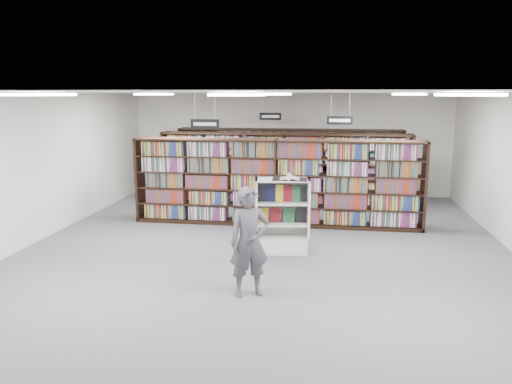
# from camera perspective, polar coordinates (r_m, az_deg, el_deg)

# --- Properties ---
(floor) EXTENTS (12.00, 12.00, 0.00)m
(floor) POSITION_cam_1_polar(r_m,az_deg,el_deg) (10.46, 1.11, -6.49)
(floor) COLOR #48484D
(floor) RESTS_ON ground
(ceiling) EXTENTS (10.00, 12.00, 0.10)m
(ceiling) POSITION_cam_1_polar(r_m,az_deg,el_deg) (9.96, 1.18, 11.33)
(ceiling) COLOR white
(ceiling) RESTS_ON wall_back
(wall_back) EXTENTS (10.00, 0.10, 3.20)m
(wall_back) POSITION_cam_1_polar(r_m,az_deg,el_deg) (16.01, 3.85, 5.50)
(wall_back) COLOR silver
(wall_back) RESTS_ON ground
(wall_front) EXTENTS (10.00, 0.10, 3.20)m
(wall_front) POSITION_cam_1_polar(r_m,az_deg,el_deg) (4.37, -8.92, -10.03)
(wall_front) COLOR silver
(wall_front) RESTS_ON ground
(wall_left) EXTENTS (0.10, 12.00, 3.20)m
(wall_left) POSITION_cam_1_polar(r_m,az_deg,el_deg) (11.80, -23.74, 2.56)
(wall_left) COLOR silver
(wall_left) RESTS_ON ground
(bookshelf_row_near) EXTENTS (7.00, 0.60, 2.10)m
(bookshelf_row_near) POSITION_cam_1_polar(r_m,az_deg,el_deg) (12.14, 2.32, 1.09)
(bookshelf_row_near) COLOR black
(bookshelf_row_near) RESTS_ON floor
(bookshelf_row_mid) EXTENTS (7.00, 0.60, 2.10)m
(bookshelf_row_mid) POSITION_cam_1_polar(r_m,az_deg,el_deg) (14.10, 3.18, 2.49)
(bookshelf_row_mid) COLOR black
(bookshelf_row_mid) RESTS_ON floor
(bookshelf_row_far) EXTENTS (7.00, 0.60, 2.10)m
(bookshelf_row_far) POSITION_cam_1_polar(r_m,az_deg,el_deg) (15.78, 3.74, 3.41)
(bookshelf_row_far) COLOR black
(bookshelf_row_far) RESTS_ON floor
(aisle_sign_left) EXTENTS (0.65, 0.02, 0.80)m
(aisle_sign_left) POSITION_cam_1_polar(r_m,az_deg,el_deg) (11.24, -5.86, 7.84)
(aisle_sign_left) COLOR #B2B2B7
(aisle_sign_left) RESTS_ON ceiling
(aisle_sign_right) EXTENTS (0.65, 0.02, 0.80)m
(aisle_sign_right) POSITION_cam_1_polar(r_m,az_deg,el_deg) (12.90, 9.55, 8.16)
(aisle_sign_right) COLOR #B2B2B7
(aisle_sign_right) RESTS_ON ceiling
(aisle_sign_center) EXTENTS (0.65, 0.02, 0.80)m
(aisle_sign_center) POSITION_cam_1_polar(r_m,az_deg,el_deg) (15.00, 1.66, 8.71)
(aisle_sign_center) COLOR #B2B2B7
(aisle_sign_center) RESTS_ON ceiling
(troffer_front_left) EXTENTS (0.60, 1.20, 0.04)m
(troffer_front_left) POSITION_cam_1_polar(r_m,az_deg,el_deg) (8.09, -23.71, 10.16)
(troffer_front_left) COLOR white
(troffer_front_left) RESTS_ON ceiling
(troffer_front_center) EXTENTS (0.60, 1.20, 0.04)m
(troffer_front_center) POSITION_cam_1_polar(r_m,az_deg,el_deg) (7.00, -1.94, 11.07)
(troffer_front_center) COLOR white
(troffer_front_center) RESTS_ON ceiling
(troffer_front_right) EXTENTS (0.60, 1.20, 0.04)m
(troffer_front_right) POSITION_cam_1_polar(r_m,az_deg,el_deg) (7.11, 23.02, 10.21)
(troffer_front_right) COLOR white
(troffer_front_right) RESTS_ON ceiling
(troffer_back_left) EXTENTS (0.60, 1.20, 0.04)m
(troffer_back_left) POSITION_cam_1_polar(r_m,az_deg,el_deg) (12.62, -11.53, 10.89)
(troffer_back_left) COLOR white
(troffer_back_left) RESTS_ON ceiling
(troffer_back_center) EXTENTS (0.60, 1.20, 0.04)m
(troffer_back_center) POSITION_cam_1_polar(r_m,az_deg,el_deg) (11.95, 2.40, 11.10)
(troffer_back_center) COLOR white
(troffer_back_center) RESTS_ON ceiling
(troffer_back_right) EXTENTS (0.60, 1.20, 0.04)m
(troffer_back_right) POSITION_cam_1_polar(r_m,az_deg,el_deg) (12.02, 17.03, 10.63)
(troffer_back_right) COLOR white
(troffer_back_right) RESTS_ON ceiling
(endcap_display) EXTENTS (1.14, 0.67, 1.51)m
(endcap_display) POSITION_cam_1_polar(r_m,az_deg,el_deg) (10.18, 3.00, -4.04)
(endcap_display) COLOR silver
(endcap_display) RESTS_ON floor
(open_book) EXTENTS (0.70, 0.42, 0.13)m
(open_book) POSITION_cam_1_polar(r_m,az_deg,el_deg) (9.86, 3.85, 1.61)
(open_book) COLOR black
(open_book) RESTS_ON endcap_display
(shopper) EXTENTS (0.75, 0.64, 1.76)m
(shopper) POSITION_cam_1_polar(r_m,az_deg,el_deg) (7.89, -0.77, -5.74)
(shopper) COLOR #4B4651
(shopper) RESTS_ON floor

